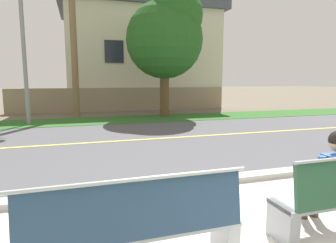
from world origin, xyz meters
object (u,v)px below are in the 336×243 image
Objects in this scene: streetlamp at (22,16)px; bench_left at (135,229)px; seated_person_blue at (329,176)px; shade_tree_left at (167,34)px.

bench_left is at bearing -77.09° from streetlamp.
seated_person_blue is 12.25m from streetlamp.
streetlamp is at bearing 102.91° from bench_left.
shade_tree_left reaches higher than seated_person_blue.
shade_tree_left is at bearing 82.70° from seated_person_blue.
shade_tree_left is at bearing 71.42° from bench_left.
shade_tree_left is (6.36, 0.83, -0.29)m from streetlamp.
streetlamp is at bearing -172.54° from shade_tree_left.
seated_person_blue is at bearing -97.30° from shade_tree_left.
bench_left is 2.45m from seated_person_blue.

